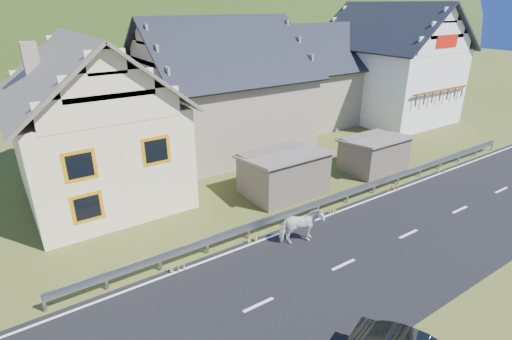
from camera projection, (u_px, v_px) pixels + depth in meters
ground at (408, 235)px, 17.58m from camera, size 160.00×160.00×0.00m
road at (408, 234)px, 17.57m from camera, size 60.00×7.00×0.04m
lane_markings at (408, 234)px, 17.56m from camera, size 60.00×6.60×0.01m
guardrail at (348, 193)px, 20.18m from camera, size 28.10×0.09×0.75m
shed_left at (283, 174)px, 21.10m from camera, size 4.30×3.30×2.40m
shed_right at (373, 154)px, 24.10m from camera, size 3.80×2.90×2.20m
house_cream at (91, 113)px, 19.92m from camera, size 7.80×9.80×8.30m
house_stone_a at (219, 80)px, 26.75m from camera, size 10.80×9.80×8.90m
house_stone_b at (312, 70)px, 33.58m from camera, size 9.80×8.80×8.10m
house_white at (389, 58)px, 34.05m from camera, size 8.80×10.80×9.70m
mountain at (41, 80)px, 165.60m from camera, size 440.00×280.00×260.00m
horse at (301, 226)px, 16.68m from camera, size 1.29×1.97×1.53m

